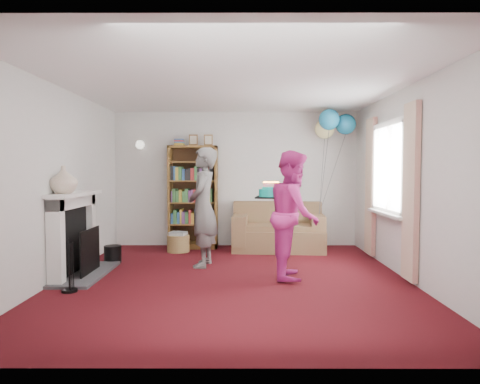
{
  "coord_description": "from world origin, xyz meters",
  "views": [
    {
      "loc": [
        0.1,
        -5.49,
        1.42
      ],
      "look_at": [
        0.09,
        0.6,
        1.11
      ],
      "focal_mm": 32.0,
      "sensor_mm": 36.0,
      "label": 1
    }
  ],
  "objects_px": {
    "bookcase": "(193,198)",
    "person_striped": "(203,207)",
    "person_magenta": "(294,214)",
    "birthday_cake": "(271,193)",
    "sofa": "(278,232)"
  },
  "relations": [
    {
      "from": "birthday_cake",
      "to": "person_striped",
      "type": "bearing_deg",
      "value": 154.08
    },
    {
      "from": "sofa",
      "to": "person_striped",
      "type": "distance_m",
      "value": 1.87
    },
    {
      "from": "bookcase",
      "to": "sofa",
      "type": "distance_m",
      "value": 1.66
    },
    {
      "from": "sofa",
      "to": "bookcase",
      "type": "bearing_deg",
      "value": 175.55
    },
    {
      "from": "bookcase",
      "to": "sofa",
      "type": "xyz_separation_m",
      "value": [
        1.53,
        -0.23,
        -0.59
      ]
    },
    {
      "from": "bookcase",
      "to": "sofa",
      "type": "bearing_deg",
      "value": -8.71
    },
    {
      "from": "person_magenta",
      "to": "birthday_cake",
      "type": "xyz_separation_m",
      "value": [
        -0.29,
        0.19,
        0.27
      ]
    },
    {
      "from": "bookcase",
      "to": "birthday_cake",
      "type": "distance_m",
      "value": 2.39
    },
    {
      "from": "person_magenta",
      "to": "bookcase",
      "type": "bearing_deg",
      "value": 42.0
    },
    {
      "from": "sofa",
      "to": "person_magenta",
      "type": "height_order",
      "value": "person_magenta"
    },
    {
      "from": "bookcase",
      "to": "person_magenta",
      "type": "distance_m",
      "value": 2.7
    },
    {
      "from": "bookcase",
      "to": "person_striped",
      "type": "relative_size",
      "value": 1.18
    },
    {
      "from": "person_magenta",
      "to": "sofa",
      "type": "bearing_deg",
      "value": 7.47
    },
    {
      "from": "bookcase",
      "to": "person_magenta",
      "type": "relative_size",
      "value": 1.23
    },
    {
      "from": "bookcase",
      "to": "person_striped",
      "type": "xyz_separation_m",
      "value": [
        0.31,
        -1.54,
        -0.04
      ]
    }
  ]
}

